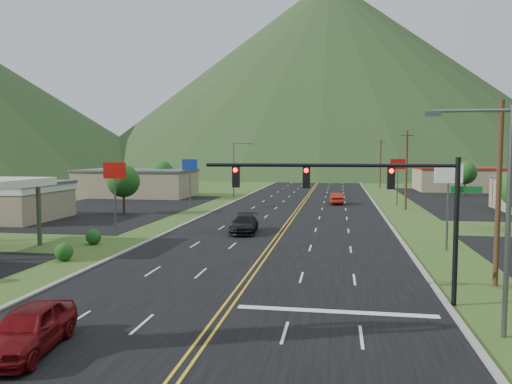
% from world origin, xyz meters
% --- Properties ---
extents(traffic_signal, '(13.10, 0.43, 7.00)m').
position_xyz_m(traffic_signal, '(6.48, 14.00, 5.33)').
color(traffic_signal, black).
rests_on(traffic_signal, ground).
extents(streetlight_east, '(3.28, 0.25, 9.00)m').
position_xyz_m(streetlight_east, '(11.18, 10.00, 5.18)').
color(streetlight_east, '#59595E').
rests_on(streetlight_east, ground).
extents(streetlight_west, '(3.28, 0.25, 9.00)m').
position_xyz_m(streetlight_west, '(-11.68, 70.00, 5.18)').
color(streetlight_west, '#59595E').
rests_on(streetlight_west, ground).
extents(building_west_far, '(18.40, 11.40, 4.50)m').
position_xyz_m(building_west_far, '(-28.00, 68.00, 2.26)').
color(building_west_far, '#9C906C').
rests_on(building_west_far, ground).
extents(building_east_far, '(16.40, 12.40, 4.50)m').
position_xyz_m(building_east_far, '(28.00, 90.00, 2.26)').
color(building_east_far, '#9C906C').
rests_on(building_east_far, ground).
extents(pole_sign_west_a, '(2.00, 0.18, 6.40)m').
position_xyz_m(pole_sign_west_a, '(-14.00, 30.00, 5.05)').
color(pole_sign_west_a, '#59595E').
rests_on(pole_sign_west_a, ground).
extents(pole_sign_west_b, '(2.00, 0.18, 6.40)m').
position_xyz_m(pole_sign_west_b, '(-14.00, 52.00, 5.05)').
color(pole_sign_west_b, '#59595E').
rests_on(pole_sign_west_b, ground).
extents(pole_sign_east_a, '(2.00, 0.18, 6.40)m').
position_xyz_m(pole_sign_east_a, '(13.00, 28.00, 5.05)').
color(pole_sign_east_a, '#59595E').
rests_on(pole_sign_east_a, ground).
extents(pole_sign_east_b, '(2.00, 0.18, 6.40)m').
position_xyz_m(pole_sign_east_b, '(13.00, 60.00, 5.05)').
color(pole_sign_east_b, '#59595E').
rests_on(pole_sign_east_b, ground).
extents(tree_west_a, '(3.84, 3.84, 5.82)m').
position_xyz_m(tree_west_a, '(-20.00, 45.00, 3.89)').
color(tree_west_a, '#382314').
rests_on(tree_west_a, ground).
extents(tree_west_b, '(3.84, 3.84, 5.82)m').
position_xyz_m(tree_west_b, '(-25.00, 72.00, 3.89)').
color(tree_west_b, '#382314').
rests_on(tree_west_b, ground).
extents(tree_east_b, '(3.84, 3.84, 5.82)m').
position_xyz_m(tree_east_b, '(26.00, 78.00, 3.89)').
color(tree_east_b, '#382314').
rests_on(tree_east_b, ground).
extents(utility_pole_a, '(1.60, 0.28, 10.00)m').
position_xyz_m(utility_pole_a, '(13.50, 18.00, 5.13)').
color(utility_pole_a, '#382314').
rests_on(utility_pole_a, ground).
extents(utility_pole_b, '(1.60, 0.28, 10.00)m').
position_xyz_m(utility_pole_b, '(13.50, 55.00, 5.13)').
color(utility_pole_b, '#382314').
rests_on(utility_pole_b, ground).
extents(utility_pole_c, '(1.60, 0.28, 10.00)m').
position_xyz_m(utility_pole_c, '(13.50, 95.00, 5.13)').
color(utility_pole_c, '#382314').
rests_on(utility_pole_c, ground).
extents(utility_pole_d, '(1.60, 0.28, 10.00)m').
position_xyz_m(utility_pole_d, '(13.50, 135.00, 5.13)').
color(utility_pole_d, '#382314').
rests_on(utility_pole_d, ground).
extents(mountain_n, '(220.00, 220.00, 85.00)m').
position_xyz_m(mountain_n, '(0.00, 220.00, 42.50)').
color(mountain_n, '#233A1A').
rests_on(mountain_n, ground).
extents(car_red_near, '(2.63, 5.20, 1.70)m').
position_xyz_m(car_red_near, '(-5.90, 5.58, 0.85)').
color(car_red_near, maroon).
rests_on(car_red_near, ground).
extents(car_dark_mid, '(2.62, 5.61, 1.58)m').
position_xyz_m(car_dark_mid, '(-3.25, 33.31, 0.79)').
color(car_dark_mid, black).
rests_on(car_dark_mid, ground).
extents(car_red_far, '(1.95, 4.86, 1.57)m').
position_xyz_m(car_red_far, '(4.81, 60.56, 0.79)').
color(car_red_far, '#9E1C11').
rests_on(car_red_far, ground).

